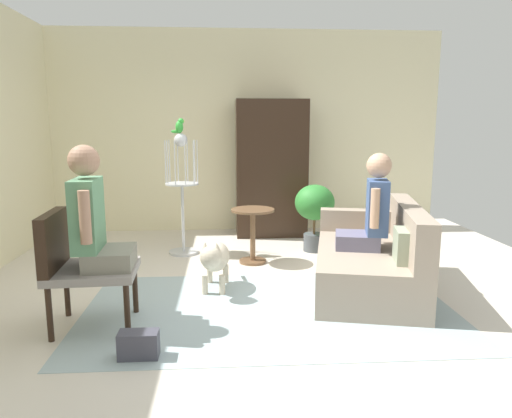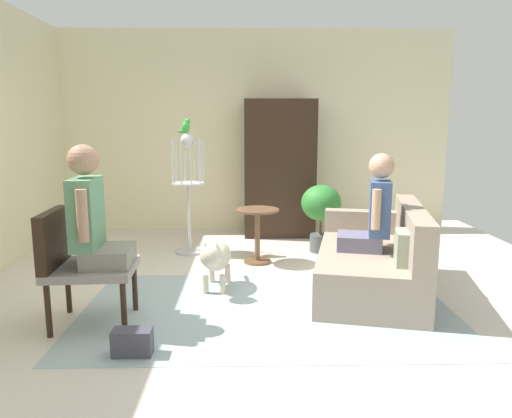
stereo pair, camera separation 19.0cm
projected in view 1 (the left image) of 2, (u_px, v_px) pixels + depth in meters
name	position (u px, v px, depth m)	size (l,w,h in m)	color
ground_plane	(248.00, 298.00, 4.28)	(6.91, 6.91, 0.00)	beige
back_wall	(237.00, 132.00, 6.92)	(5.89, 0.12, 2.87)	beige
area_rug	(269.00, 309.00, 4.01)	(3.10, 1.89, 0.01)	#9EB2B7
couch	(373.00, 260.00, 4.49)	(1.26, 1.83, 0.81)	gray
armchair	(76.00, 260.00, 3.59)	(0.68, 0.61, 0.90)	black
person_on_couch	(371.00, 210.00, 4.38)	(0.53, 0.50, 0.89)	slate
person_on_armchair	(93.00, 218.00, 3.55)	(0.45, 0.58, 0.93)	gray
round_end_table	(253.00, 229.00, 5.32)	(0.49, 0.49, 0.62)	brown
dog	(215.00, 257.00, 4.42)	(0.31, 0.80, 0.53)	beige
bird_cage_stand	(182.00, 194.00, 5.65)	(0.39, 0.39, 1.45)	silver
parrot	(179.00, 126.00, 5.51)	(0.17, 0.10, 0.17)	green
potted_plant	(315.00, 207.00, 5.79)	(0.48, 0.48, 0.83)	#4C5156
armoire_cabinet	(271.00, 168.00, 6.63)	(0.97, 0.56, 1.88)	black
handbag	(139.00, 345.00, 3.17)	(0.27, 0.14, 0.18)	#3F3F4C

